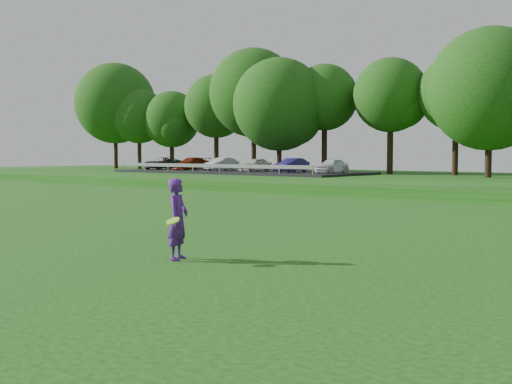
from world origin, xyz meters
The scene contains 4 objects.
ground centered at (0.00, 0.00, 0.00)m, with size 140.00×140.00×0.00m, color #17440D.
walking_path centered at (0.00, 20.00, 0.02)m, with size 130.00×1.60×0.04m, color gray.
parking_lot centered at (-24.70, 32.82, 1.06)m, with size 24.00×9.00×1.38m.
woman centered at (3.54, -1.02, 0.92)m, with size 0.77×0.95×1.83m.
Camera 1 is at (13.91, -10.98, 2.39)m, focal length 45.00 mm.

